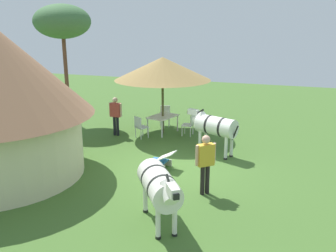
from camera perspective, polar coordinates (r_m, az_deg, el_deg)
name	(u,v)px	position (r m, az deg, el deg)	size (l,w,h in m)	color
ground_plane	(172,167)	(11.97, 0.57, -6.36)	(36.00, 36.00, 0.00)	#42672A
shade_umbrella	(163,69)	(15.01, -0.85, 8.94)	(3.94, 3.94, 3.19)	brown
patio_dining_table	(163,118)	(15.40, -0.82, 1.26)	(1.46, 1.16, 0.74)	silver
patio_chair_west_end	(140,126)	(14.75, -4.38, 0.04)	(0.59, 0.59, 0.90)	silver
patio_chair_near_lawn	(190,123)	(15.08, 3.38, 0.41)	(0.44, 0.42, 0.90)	silver
patio_chair_near_hut	(165,114)	(16.56, -0.46, 1.84)	(0.52, 0.53, 0.90)	silver
guest_beside_umbrella	(116,113)	(15.13, -8.17, 2.07)	(0.22, 0.58, 1.61)	black
standing_watcher	(205,159)	(9.83, 5.86, -5.18)	(0.46, 0.48, 1.67)	black
striped_lounge_chair	(161,161)	(11.78, -1.04, -5.42)	(0.61, 0.86, 0.59)	#2D67AA
zebra_nearest_camera	(215,126)	(12.87, 7.30, -0.03)	(1.14, 2.01, 1.57)	silver
zebra_by_umbrella	(160,186)	(8.34, -1.32, -9.31)	(1.94, 1.56, 1.51)	silver
acacia_tree_right_background	(62,22)	(17.42, -16.16, 15.29)	(2.51, 2.51, 5.33)	brown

